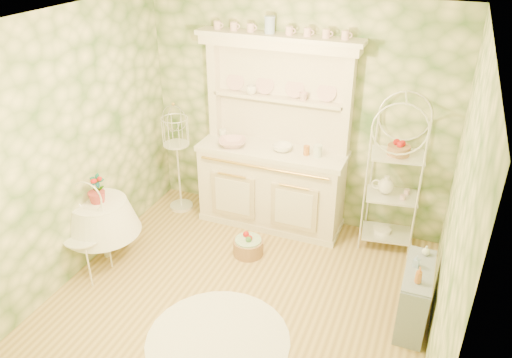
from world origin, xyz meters
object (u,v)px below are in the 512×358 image
(side_shelf, at_px, (414,299))
(cafe_chair, at_px, (82,235))
(bakers_rack, at_px, (394,178))
(round_table, at_px, (102,227))
(birdcage_stand, at_px, (177,155))
(kitchen_dresser, at_px, (272,138))
(floor_basket, at_px, (248,245))

(side_shelf, relative_size, cafe_chair, 0.67)
(bakers_rack, relative_size, cafe_chair, 1.81)
(round_table, distance_m, cafe_chair, 0.32)
(round_table, xyz_separation_m, birdcage_stand, (0.26, 1.25, 0.37))
(kitchen_dresser, xyz_separation_m, floor_basket, (-0.01, -0.73, -1.03))
(round_table, bearing_deg, birdcage_stand, 78.14)
(kitchen_dresser, height_order, bakers_rack, kitchen_dresser)
(bakers_rack, bearing_deg, birdcage_stand, 175.11)
(side_shelf, relative_size, round_table, 0.82)
(side_shelf, bearing_deg, birdcage_stand, 157.22)
(round_table, distance_m, birdcage_stand, 1.33)
(round_table, height_order, cafe_chair, cafe_chair)
(birdcage_stand, height_order, floor_basket, birdcage_stand)
(kitchen_dresser, height_order, birdcage_stand, kitchen_dresser)
(floor_basket, bearing_deg, kitchen_dresser, 89.26)
(round_table, height_order, floor_basket, round_table)
(birdcage_stand, relative_size, floor_basket, 4.13)
(bakers_rack, distance_m, round_table, 3.24)
(kitchen_dresser, bearing_deg, cafe_chair, -131.65)
(kitchen_dresser, bearing_deg, bakers_rack, 1.54)
(round_table, bearing_deg, kitchen_dresser, 42.42)
(kitchen_dresser, distance_m, round_table, 2.14)
(cafe_chair, bearing_deg, floor_basket, 30.74)
(cafe_chair, height_order, birdcage_stand, birdcage_stand)
(bakers_rack, height_order, side_shelf, bakers_rack)
(side_shelf, height_order, floor_basket, side_shelf)
(kitchen_dresser, height_order, side_shelf, kitchen_dresser)
(bakers_rack, xyz_separation_m, side_shelf, (0.42, -1.19, -0.59))
(round_table, relative_size, floor_basket, 2.13)
(side_shelf, xyz_separation_m, floor_basket, (-1.84, 0.42, -0.16))
(birdcage_stand, distance_m, floor_basket, 1.50)
(round_table, relative_size, cafe_chair, 0.82)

